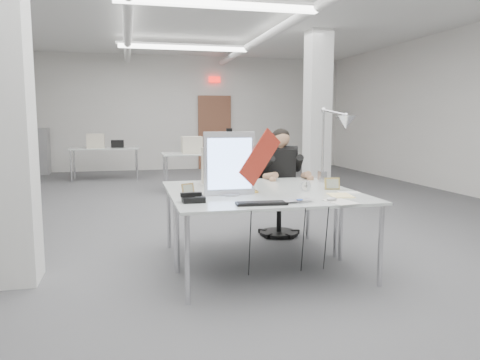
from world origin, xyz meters
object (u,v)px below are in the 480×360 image
object	(u,v)px
seated_person	(281,165)
desk_phone	(193,199)
bankers_lamp	(249,174)
monitor	(229,164)
beige_monitor	(225,167)
architect_lamp	(332,146)
desk_main	(275,200)
laptop	(300,202)
office_chair	(279,191)

from	to	relation	value
seated_person	desk_phone	xyz separation A→B (m)	(-1.29, -1.50, -0.12)
bankers_lamp	desk_phone	size ratio (longest dim) A/B	1.89
monitor	beige_monitor	bearing A→B (deg)	82.14
desk_phone	architect_lamp	xyz separation A→B (m)	(1.59, 0.68, 0.39)
monitor	architect_lamp	bearing A→B (deg)	18.47
bankers_lamp	architect_lamp	world-z (taller)	architect_lamp
desk_main	beige_monitor	world-z (taller)	beige_monitor
seated_person	bankers_lamp	xyz separation A→B (m)	(-0.70, -1.12, 0.03)
bankers_lamp	beige_monitor	distance (m)	0.52
seated_person	laptop	world-z (taller)	seated_person
desk_main	bankers_lamp	distance (m)	0.44
seated_person	bankers_lamp	distance (m)	1.32
office_chair	monitor	size ratio (longest dim) A/B	1.92
bankers_lamp	desk_phone	xyz separation A→B (m)	(-0.59, -0.39, -0.16)
laptop	bankers_lamp	distance (m)	0.72
seated_person	office_chair	bearing A→B (deg)	108.92
office_chair	laptop	bearing A→B (deg)	-84.16
desk_main	bankers_lamp	bearing A→B (deg)	111.27
monitor	desk_phone	bearing A→B (deg)	-142.44
monitor	architect_lamp	world-z (taller)	architect_lamp
bankers_lamp	desk_phone	world-z (taller)	bankers_lamp
bankers_lamp	beige_monitor	bearing A→B (deg)	116.74
monitor	bankers_lamp	size ratio (longest dim) A/B	1.64
monitor	laptop	xyz separation A→B (m)	(0.49, -0.55, -0.28)
bankers_lamp	architect_lamp	bearing A→B (deg)	28.94
seated_person	architect_lamp	xyz separation A→B (m)	(0.30, -0.82, 0.27)
office_chair	seated_person	world-z (taller)	seated_person
bankers_lamp	architect_lamp	size ratio (longest dim) A/B	0.44
desk_main	desk_phone	distance (m)	0.74
seated_person	monitor	world-z (taller)	monitor
architect_lamp	office_chair	bearing A→B (deg)	103.71
desk_main	seated_person	xyz separation A→B (m)	(0.55, 1.49, 0.16)
beige_monitor	desk_main	bearing A→B (deg)	-77.61
office_chair	beige_monitor	distance (m)	1.13
desk_main	seated_person	size ratio (longest dim) A/B	2.15
seated_person	architect_lamp	distance (m)	0.91
desk_main	beige_monitor	bearing A→B (deg)	107.34
bankers_lamp	desk_main	bearing A→B (deg)	-56.31
seated_person	bankers_lamp	size ratio (longest dim) A/B	2.34
desk_main	desk_phone	xyz separation A→B (m)	(-0.74, -0.02, 0.04)
bankers_lamp	desk_phone	distance (m)	0.72
monitor	bankers_lamp	xyz separation A→B (m)	(0.21, 0.10, -0.11)
office_chair	bankers_lamp	distance (m)	1.41
architect_lamp	bankers_lamp	bearing A→B (deg)	-168.71
monitor	bankers_lamp	distance (m)	0.26
monitor	desk_main	bearing A→B (deg)	-36.54
desk_phone	beige_monitor	distance (m)	1.02
office_chair	beige_monitor	world-z (taller)	beige_monitor
laptop	desk_phone	distance (m)	0.90
architect_lamp	monitor	bearing A→B (deg)	-167.08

